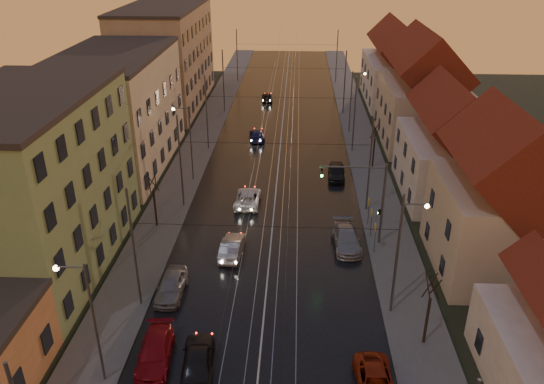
% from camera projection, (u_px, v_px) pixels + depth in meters
% --- Properties ---
extents(road, '(16.00, 120.00, 0.04)m').
position_uv_depth(road, '(280.00, 147.00, 64.37)').
color(road, black).
rests_on(road, ground).
extents(sidewalk_left, '(4.00, 120.00, 0.15)m').
position_uv_depth(sidewalk_left, '(199.00, 145.00, 64.79)').
color(sidewalk_left, '#4C4C4C').
rests_on(sidewalk_left, ground).
extents(sidewalk_right, '(4.00, 120.00, 0.15)m').
position_uv_depth(sidewalk_right, '(363.00, 148.00, 63.91)').
color(sidewalk_right, '#4C4C4C').
rests_on(sidewalk_right, ground).
extents(tram_rail_0, '(0.06, 120.00, 0.03)m').
position_uv_depth(tram_rail_0, '(262.00, 147.00, 64.46)').
color(tram_rail_0, gray).
rests_on(tram_rail_0, road).
extents(tram_rail_1, '(0.06, 120.00, 0.03)m').
position_uv_depth(tram_rail_1, '(274.00, 147.00, 64.39)').
color(tram_rail_1, gray).
rests_on(tram_rail_1, road).
extents(tram_rail_2, '(0.06, 120.00, 0.03)m').
position_uv_depth(tram_rail_2, '(286.00, 147.00, 64.33)').
color(tram_rail_2, gray).
rests_on(tram_rail_2, road).
extents(tram_rail_3, '(0.06, 120.00, 0.03)m').
position_uv_depth(tram_rail_3, '(298.00, 147.00, 64.26)').
color(tram_rail_3, gray).
rests_on(tram_rail_3, road).
extents(apartment_left_1, '(10.00, 18.00, 13.00)m').
position_uv_depth(apartment_left_1, '(31.00, 187.00, 38.94)').
color(apartment_left_1, '#708F5B').
rests_on(apartment_left_1, ground).
extents(apartment_left_2, '(10.00, 20.00, 12.00)m').
position_uv_depth(apartment_left_2, '(117.00, 112.00, 57.14)').
color(apartment_left_2, '#C4B797').
rests_on(apartment_left_2, ground).
extents(apartment_left_3, '(10.00, 24.00, 14.00)m').
position_uv_depth(apartment_left_3, '(166.00, 57.00, 78.29)').
color(apartment_left_3, '#8B7159').
rests_on(apartment_left_3, ground).
extents(house_right_1, '(8.67, 10.20, 10.80)m').
position_uv_depth(house_right_1, '(500.00, 204.00, 38.79)').
color(house_right_1, '#BFAB93').
rests_on(house_right_1, ground).
extents(house_right_2, '(9.18, 12.24, 9.20)m').
position_uv_depth(house_right_2, '(453.00, 150.00, 50.83)').
color(house_right_2, beige).
rests_on(house_right_2, ground).
extents(house_right_3, '(9.18, 14.28, 11.50)m').
position_uv_depth(house_right_3, '(422.00, 96.00, 63.81)').
color(house_right_3, '#BFAB93').
rests_on(house_right_3, ground).
extents(house_right_4, '(9.18, 16.32, 10.00)m').
position_uv_depth(house_right_4, '(397.00, 69.00, 80.33)').
color(house_right_4, beige).
rests_on(house_right_4, ground).
extents(catenary_pole_l_1, '(0.16, 0.16, 9.00)m').
position_uv_depth(catenary_pole_l_1, '(134.00, 250.00, 34.92)').
color(catenary_pole_l_1, '#595B60').
rests_on(catenary_pole_l_1, ground).
extents(catenary_pole_r_1, '(0.16, 0.16, 9.00)m').
position_uv_depth(catenary_pole_r_1, '(397.00, 257.00, 34.17)').
color(catenary_pole_r_1, '#595B60').
rests_on(catenary_pole_r_1, ground).
extents(catenary_pole_l_2, '(0.16, 0.16, 9.00)m').
position_uv_depth(catenary_pole_l_2, '(180.00, 162.00, 48.41)').
color(catenary_pole_l_2, '#595B60').
rests_on(catenary_pole_l_2, ground).
extents(catenary_pole_r_2, '(0.16, 0.16, 9.00)m').
position_uv_depth(catenary_pole_r_2, '(370.00, 166.00, 47.66)').
color(catenary_pole_r_2, '#595B60').
rests_on(catenary_pole_r_2, ground).
extents(catenary_pole_l_3, '(0.16, 0.16, 9.00)m').
position_uv_depth(catenary_pole_l_3, '(207.00, 113.00, 61.90)').
color(catenary_pole_l_3, '#595B60').
rests_on(catenary_pole_l_3, ground).
extents(catenary_pole_r_3, '(0.16, 0.16, 9.00)m').
position_uv_depth(catenary_pole_r_3, '(354.00, 115.00, 61.15)').
color(catenary_pole_r_3, '#595B60').
rests_on(catenary_pole_r_3, ground).
extents(catenary_pole_l_4, '(0.16, 0.16, 9.00)m').
position_uv_depth(catenary_pole_l_4, '(223.00, 81.00, 75.39)').
color(catenary_pole_l_4, '#595B60').
rests_on(catenary_pole_l_4, ground).
extents(catenary_pole_r_4, '(0.16, 0.16, 9.00)m').
position_uv_depth(catenary_pole_r_4, '(345.00, 83.00, 74.64)').
color(catenary_pole_r_4, '#595B60').
rests_on(catenary_pole_r_4, ground).
extents(catenary_pole_l_5, '(0.16, 0.16, 9.00)m').
position_uv_depth(catenary_pole_l_5, '(237.00, 56.00, 91.58)').
color(catenary_pole_l_5, '#595B60').
rests_on(catenary_pole_l_5, ground).
extents(catenary_pole_r_5, '(0.16, 0.16, 9.00)m').
position_uv_depth(catenary_pole_r_5, '(337.00, 57.00, 90.83)').
color(catenary_pole_r_5, '#595B60').
rests_on(catenary_pole_r_5, ground).
extents(street_lamp_0, '(1.75, 0.32, 8.00)m').
position_uv_depth(street_lamp_0, '(87.00, 313.00, 28.48)').
color(street_lamp_0, '#595B60').
rests_on(street_lamp_0, ground).
extents(street_lamp_1, '(1.75, 0.32, 8.00)m').
position_uv_depth(street_lamp_1, '(403.00, 244.00, 34.88)').
color(street_lamp_1, '#595B60').
rests_on(street_lamp_1, ground).
extents(street_lamp_2, '(1.75, 0.32, 8.00)m').
position_uv_depth(street_lamp_2, '(187.00, 136.00, 53.66)').
color(street_lamp_2, '#595B60').
rests_on(street_lamp_2, ground).
extents(street_lamp_3, '(1.75, 0.32, 8.00)m').
position_uv_depth(street_lamp_3, '(354.00, 96.00, 67.26)').
color(street_lamp_3, '#595B60').
rests_on(street_lamp_3, ground).
extents(traffic_light_mast, '(5.30, 0.32, 7.20)m').
position_uv_depth(traffic_light_mast, '(371.00, 194.00, 42.25)').
color(traffic_light_mast, '#595B60').
rests_on(traffic_light_mast, ground).
extents(bare_tree_0, '(1.09, 1.09, 5.11)m').
position_uv_depth(bare_tree_0, '(155.00, 201.00, 45.76)').
color(bare_tree_0, black).
rests_on(bare_tree_0, ground).
extents(bare_tree_1, '(1.09, 1.09, 5.11)m').
position_uv_depth(bare_tree_1, '(428.00, 312.00, 32.28)').
color(bare_tree_1, black).
rests_on(bare_tree_1, ground).
extents(bare_tree_2, '(1.09, 1.09, 5.11)m').
position_uv_depth(bare_tree_2, '(374.00, 147.00, 57.45)').
color(bare_tree_2, black).
rests_on(bare_tree_2, ground).
extents(driving_car_0, '(2.27, 4.73, 1.56)m').
position_uv_depth(driving_car_0, '(198.00, 359.00, 31.10)').
color(driving_car_0, black).
rests_on(driving_car_0, ground).
extents(driving_car_1, '(1.81, 4.52, 1.46)m').
position_uv_depth(driving_car_1, '(232.00, 247.00, 42.37)').
color(driving_car_1, gray).
rests_on(driving_car_1, ground).
extents(driving_car_2, '(2.30, 4.90, 1.36)m').
position_uv_depth(driving_car_2, '(248.00, 198.00, 50.43)').
color(driving_car_2, silver).
rests_on(driving_car_2, ground).
extents(driving_car_3, '(2.37, 4.64, 1.29)m').
position_uv_depth(driving_car_3, '(257.00, 135.00, 66.52)').
color(driving_car_3, navy).
rests_on(driving_car_3, ground).
extents(driving_car_4, '(1.90, 4.06, 1.34)m').
position_uv_depth(driving_car_4, '(267.00, 97.00, 82.10)').
color(driving_car_4, black).
rests_on(driving_car_4, ground).
extents(parked_left_2, '(2.30, 4.89, 1.38)m').
position_uv_depth(parked_left_2, '(155.00, 352.00, 31.70)').
color(parked_left_2, maroon).
rests_on(parked_left_2, ground).
extents(parked_left_3, '(1.84, 4.49, 1.52)m').
position_uv_depth(parked_left_3, '(171.00, 286.00, 37.63)').
color(parked_left_3, gray).
rests_on(parked_left_3, ground).
extents(parked_right_0, '(2.24, 4.62, 1.27)m').
position_uv_depth(parked_right_0, '(375.00, 383.00, 29.60)').
color(parked_right_0, maroon).
rests_on(parked_right_0, ground).
extents(parked_right_1, '(2.35, 5.24, 1.49)m').
position_uv_depth(parked_right_1, '(346.00, 238.00, 43.53)').
color(parked_right_1, '#99999E').
rests_on(parked_right_1, ground).
extents(parked_right_2, '(1.92, 4.37, 1.47)m').
position_uv_depth(parked_right_2, '(336.00, 172.00, 55.85)').
color(parked_right_2, black).
rests_on(parked_right_2, ground).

